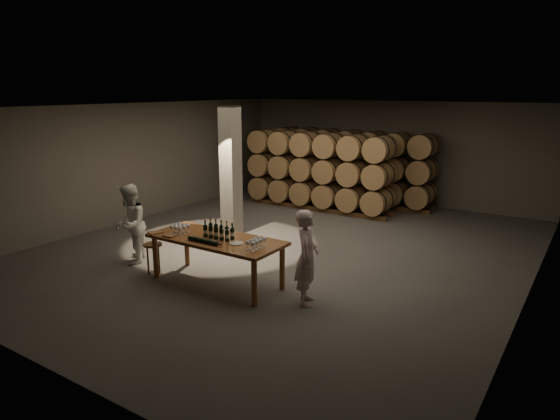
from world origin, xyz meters
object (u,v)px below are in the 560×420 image
Objects in this scene: stool at (153,249)px; bottle_cluster at (219,232)px; person_woman at (130,224)px; plate at (236,243)px; notebook_near at (170,236)px; person_man at (307,257)px; tasting_table at (216,243)px.

bottle_cluster is at bearing 11.06° from stool.
person_woman reaches higher than stool.
notebook_near is at bearing -165.82° from plate.
person_woman reaches higher than person_man.
tasting_table is 1.85m from person_man.
person_woman is (-2.79, -0.02, -0.07)m from plate.
person_man is 4.11m from person_woman.
notebook_near reaches higher than stool.
person_man is 0.98× the size of person_woman.
bottle_cluster is at bearing 54.28° from person_woman.
plate is at bearing -11.27° from bottle_cluster.
bottle_cluster reaches higher than plate.
person_woman is at bearing 68.58° from person_man.
plate reaches higher than stool.
notebook_near is 2.69m from person_man.
stool is at bearing 161.09° from notebook_near.
plate is at bearing -7.99° from tasting_table.
person_woman is at bearing -177.09° from bottle_cluster.
bottle_cluster is at bearing 20.92° from notebook_near.
person_man reaches higher than tasting_table.
notebook_near is at bearing 39.34° from person_woman.
plate is at bearing 7.84° from notebook_near.
plate is 2.79m from person_woman.
stool is (-1.47, -0.29, -0.52)m from bottle_cluster.
plate is 1.34m from person_man.
tasting_table is 4.32× the size of bottle_cluster.
tasting_table is 10.39× the size of plate.
person_man is at bearing 10.21° from plate.
bottle_cluster is 0.51m from plate.
stool is at bearing 72.44° from person_man.
bottle_cluster reaches higher than notebook_near.
bottle_cluster reaches higher than tasting_table.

